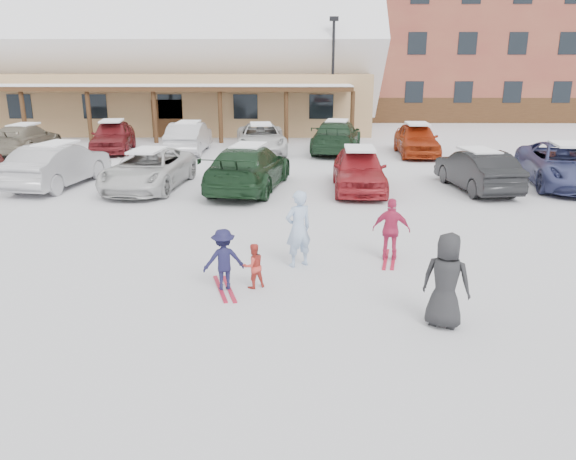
{
  "coord_description": "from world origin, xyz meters",
  "views": [
    {
      "loc": [
        0.42,
        -10.25,
        4.43
      ],
      "look_at": [
        0.3,
        1.0,
        1.0
      ],
      "focal_mm": 35.0,
      "sensor_mm": 36.0,
      "label": 1
    }
  ],
  "objects_px": {
    "parked_car_4": "(359,170)",
    "parked_car_10": "(261,138)",
    "adult_skier": "(298,229)",
    "child_magenta": "(391,230)",
    "lamp_post": "(333,71)",
    "parked_car_2": "(149,169)",
    "child_navy": "(224,260)",
    "parked_car_8": "(113,136)",
    "parked_car_9": "(189,137)",
    "day_lodge": "(151,67)",
    "parked_car_5": "(477,170)",
    "parked_car_12": "(417,139)",
    "parked_car_11": "(337,137)",
    "parked_car_6": "(565,165)",
    "parked_car_1": "(58,165)",
    "toddler_red": "(253,266)",
    "alpine_hotel": "(468,4)",
    "parked_car_7": "(25,139)",
    "parked_car_3": "(249,168)",
    "bystander_dark": "(446,281)"
  },
  "relations": [
    {
      "from": "parked_car_4",
      "to": "parked_car_10",
      "type": "relative_size",
      "value": 0.86
    },
    {
      "from": "adult_skier",
      "to": "child_magenta",
      "type": "xyz_separation_m",
      "value": [
        2.12,
        0.4,
        -0.14
      ]
    },
    {
      "from": "lamp_post",
      "to": "parked_car_2",
      "type": "relative_size",
      "value": 1.35
    },
    {
      "from": "child_navy",
      "to": "parked_car_8",
      "type": "xyz_separation_m",
      "value": [
        -7.62,
        17.49,
        0.14
      ]
    },
    {
      "from": "child_navy",
      "to": "parked_car_8",
      "type": "distance_m",
      "value": 19.08
    },
    {
      "from": "parked_car_9",
      "to": "day_lodge",
      "type": "bearing_deg",
      "value": -67.64
    },
    {
      "from": "parked_car_8",
      "to": "child_navy",
      "type": "bearing_deg",
      "value": -74.77
    },
    {
      "from": "parked_car_5",
      "to": "parked_car_12",
      "type": "relative_size",
      "value": 0.97
    },
    {
      "from": "parked_car_10",
      "to": "parked_car_11",
      "type": "distance_m",
      "value": 3.73
    },
    {
      "from": "parked_car_4",
      "to": "parked_car_6",
      "type": "distance_m",
      "value": 7.62
    },
    {
      "from": "parked_car_4",
      "to": "parked_car_12",
      "type": "height_order",
      "value": "parked_car_12"
    },
    {
      "from": "day_lodge",
      "to": "parked_car_10",
      "type": "height_order",
      "value": "day_lodge"
    },
    {
      "from": "child_navy",
      "to": "child_magenta",
      "type": "bearing_deg",
      "value": -169.7
    },
    {
      "from": "parked_car_11",
      "to": "parked_car_9",
      "type": "bearing_deg",
      "value": 11.17
    },
    {
      "from": "parked_car_1",
      "to": "parked_car_8",
      "type": "bearing_deg",
      "value": -76.78
    },
    {
      "from": "toddler_red",
      "to": "parked_car_2",
      "type": "distance_m",
      "value": 10.07
    },
    {
      "from": "lamp_post",
      "to": "child_navy",
      "type": "relative_size",
      "value": 5.32
    },
    {
      "from": "parked_car_4",
      "to": "parked_car_11",
      "type": "bearing_deg",
      "value": 93.59
    },
    {
      "from": "alpine_hotel",
      "to": "adult_skier",
      "type": "bearing_deg",
      "value": -110.67
    },
    {
      "from": "parked_car_7",
      "to": "parked_car_8",
      "type": "distance_m",
      "value": 4.21
    },
    {
      "from": "parked_car_2",
      "to": "parked_car_11",
      "type": "bearing_deg",
      "value": 54.57
    },
    {
      "from": "parked_car_3",
      "to": "parked_car_4",
      "type": "xyz_separation_m",
      "value": [
        3.86,
        -0.13,
        -0.04
      ]
    },
    {
      "from": "parked_car_4",
      "to": "parked_car_5",
      "type": "relative_size",
      "value": 1.02
    },
    {
      "from": "parked_car_11",
      "to": "parked_car_12",
      "type": "xyz_separation_m",
      "value": [
        3.77,
        -0.86,
        -0.02
      ]
    },
    {
      "from": "child_navy",
      "to": "parked_car_11",
      "type": "bearing_deg",
      "value": -117.32
    },
    {
      "from": "parked_car_11",
      "to": "parked_car_4",
      "type": "bearing_deg",
      "value": 100.66
    },
    {
      "from": "lamp_post",
      "to": "toddler_red",
      "type": "height_order",
      "value": "lamp_post"
    },
    {
      "from": "parked_car_2",
      "to": "parked_car_7",
      "type": "xyz_separation_m",
      "value": [
        -8.03,
        7.86,
        0.01
      ]
    },
    {
      "from": "parked_car_6",
      "to": "parked_car_12",
      "type": "relative_size",
      "value": 1.23
    },
    {
      "from": "bystander_dark",
      "to": "parked_car_2",
      "type": "xyz_separation_m",
      "value": [
        -7.75,
        10.74,
        -0.15
      ]
    },
    {
      "from": "parked_car_7",
      "to": "parked_car_9",
      "type": "distance_m",
      "value": 8.03
    },
    {
      "from": "parked_car_5",
      "to": "child_navy",
      "type": "bearing_deg",
      "value": 41.75
    },
    {
      "from": "parked_car_6",
      "to": "parked_car_9",
      "type": "height_order",
      "value": "parked_car_6"
    },
    {
      "from": "toddler_red",
      "to": "parked_car_3",
      "type": "relative_size",
      "value": 0.17
    },
    {
      "from": "day_lodge",
      "to": "child_navy",
      "type": "bearing_deg",
      "value": -73.88
    },
    {
      "from": "alpine_hotel",
      "to": "parked_car_6",
      "type": "relative_size",
      "value": 5.73
    },
    {
      "from": "parked_car_3",
      "to": "parked_car_4",
      "type": "relative_size",
      "value": 1.23
    },
    {
      "from": "parked_car_3",
      "to": "parked_car_11",
      "type": "relative_size",
      "value": 1.01
    },
    {
      "from": "parked_car_6",
      "to": "day_lodge",
      "type": "bearing_deg",
      "value": 145.58
    },
    {
      "from": "parked_car_8",
      "to": "parked_car_10",
      "type": "height_order",
      "value": "parked_car_8"
    },
    {
      "from": "parked_car_3",
      "to": "parked_car_11",
      "type": "height_order",
      "value": "parked_car_3"
    },
    {
      "from": "bystander_dark",
      "to": "parked_car_5",
      "type": "xyz_separation_m",
      "value": [
        3.84,
        10.62,
        -0.13
      ]
    },
    {
      "from": "parked_car_7",
      "to": "parked_car_11",
      "type": "distance_m",
      "value": 15.3
    },
    {
      "from": "parked_car_5",
      "to": "parked_car_11",
      "type": "distance_m",
      "value": 9.42
    },
    {
      "from": "parked_car_6",
      "to": "parked_car_11",
      "type": "xyz_separation_m",
      "value": [
        -7.74,
        7.65,
        0.02
      ]
    },
    {
      "from": "parked_car_7",
      "to": "parked_car_8",
      "type": "relative_size",
      "value": 1.07
    },
    {
      "from": "parked_car_2",
      "to": "parked_car_4",
      "type": "xyz_separation_m",
      "value": [
        7.43,
        -0.27,
        0.06
      ]
    },
    {
      "from": "child_magenta",
      "to": "parked_car_2",
      "type": "distance_m",
      "value": 10.46
    },
    {
      "from": "bystander_dark",
      "to": "parked_car_10",
      "type": "height_order",
      "value": "bystander_dark"
    },
    {
      "from": "parked_car_10",
      "to": "parked_car_11",
      "type": "height_order",
      "value": "parked_car_11"
    }
  ]
}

